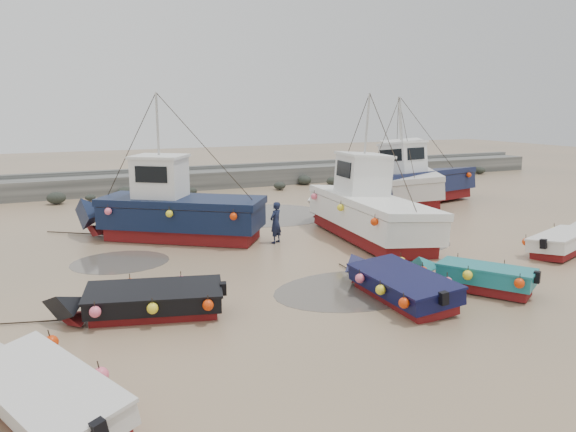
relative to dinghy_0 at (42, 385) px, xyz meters
name	(u,v)px	position (x,y,z in m)	size (l,w,h in m)	color
ground	(370,271)	(10.73, 5.09, -0.54)	(120.00, 120.00, 0.00)	tan
seawall	(196,180)	(10.78, 27.08, 0.09)	(60.00, 4.92, 1.50)	slate
puddle_a	(355,289)	(9.20, 3.64, -0.54)	(5.44, 5.44, 0.01)	#534C43
puddle_b	(410,243)	(14.53, 7.86, -0.54)	(3.50, 3.50, 0.01)	#534C43
puddle_c	(120,262)	(2.97, 10.05, -0.54)	(3.59, 3.59, 0.01)	#534C43
puddle_d	(268,215)	(11.55, 16.16, -0.54)	(6.61, 6.61, 0.01)	#534C43
dinghy_0	(42,385)	(0.00, 0.00, 0.00)	(3.11, 6.21, 1.43)	maroon
dinghy_1	(397,280)	(9.95, 2.49, 0.01)	(2.30, 6.12, 1.43)	maroon
dinghy_2	(474,273)	(12.52, 2.00, 0.03)	(3.23, 4.56, 1.43)	maroon
dinghy_3	(567,238)	(19.24, 4.04, 0.01)	(5.82, 2.84, 1.43)	maroon
dinghy_4	(141,298)	(2.62, 4.12, 0.01)	(5.87, 2.67, 1.43)	maroon
cabin_boat_0	(168,209)	(5.50, 12.91, 0.80)	(8.82, 7.00, 6.22)	maroon
cabin_boat_1	(363,208)	(13.35, 9.72, 0.77)	(3.85, 11.17, 6.22)	maroon
cabin_boat_2	(411,182)	(20.54, 15.75, 0.77)	(11.04, 4.53, 6.22)	maroon
cabin_boat_3	(405,178)	(21.15, 17.10, 0.78)	(6.82, 10.15, 6.22)	maroon
person	(276,243)	(9.41, 10.31, -0.54)	(0.64, 0.42, 1.76)	#151B33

